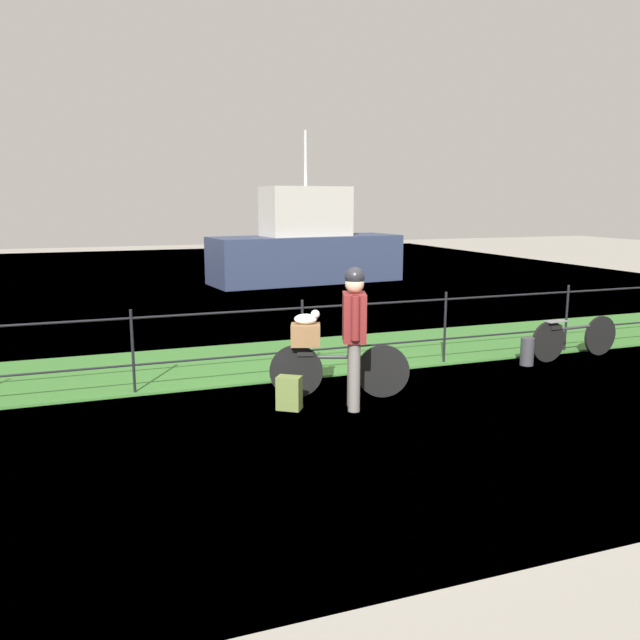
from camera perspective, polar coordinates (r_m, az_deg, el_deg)
name	(u,v)px	position (r m, az deg, el deg)	size (l,w,h in m)	color
ground_plane	(358,422)	(7.28, 3.39, -8.95)	(60.00, 60.00, 0.00)	gray
grass_strip	(280,359)	(10.01, -3.58, -3.44)	(27.00, 2.40, 0.03)	#38702D
harbor_water	(189,288)	(18.58, -11.53, 2.81)	(30.00, 30.00, 0.00)	#426684
iron_fence	(302,333)	(8.85, -1.57, -1.12)	(18.04, 0.04, 1.09)	black
bicycle_main	(338,370)	(8.05, 1.59, -4.42)	(1.66, 0.64, 0.67)	black
wooden_crate	(306,335)	(7.94, -1.28, -1.32)	(0.36, 0.29, 0.27)	brown
terrier_dog	(308,318)	(7.90, -1.11, 0.18)	(0.32, 0.23, 0.18)	silver
cyclist_person	(354,325)	(7.47, 3.04, -0.48)	(0.38, 0.51, 1.68)	slate
backpack_on_paving	(289,393)	(7.63, -2.74, -6.46)	(0.28, 0.18, 0.40)	olive
mooring_bollard	(527,352)	(10.11, 17.84, -2.67)	(0.20, 0.20, 0.42)	#38383D
bicycle_parked	(574,337)	(10.75, 21.52, -1.44)	(1.71, 0.21, 0.63)	black
moored_boat_near	(306,248)	(19.41, -1.25, 6.42)	(5.89, 2.48, 4.43)	#2D3856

